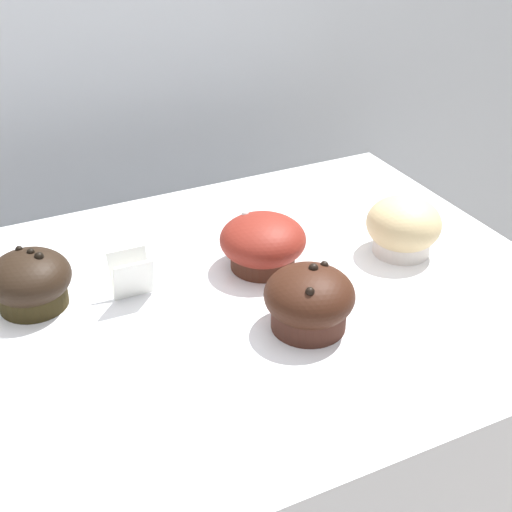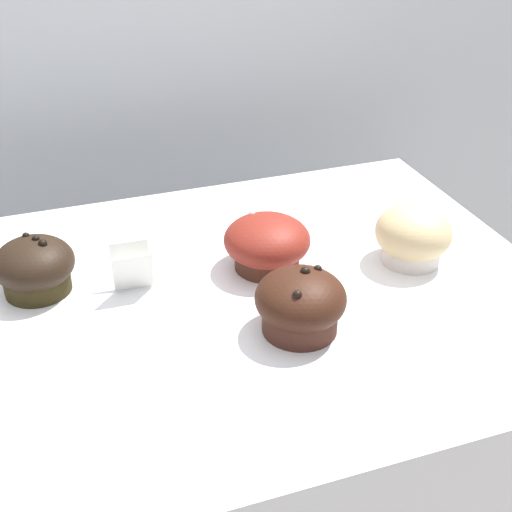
% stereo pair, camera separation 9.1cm
% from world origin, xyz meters
% --- Properties ---
extents(wall_back, '(3.20, 0.10, 1.80)m').
position_xyz_m(wall_back, '(0.00, 0.60, 0.90)').
color(wall_back, silver).
rests_on(wall_back, ground).
extents(muffin_front_center, '(0.11, 0.11, 0.08)m').
position_xyz_m(muffin_front_center, '(0.13, -0.10, 0.97)').
color(muffin_front_center, '#44231A').
rests_on(muffin_front_center, display_counter).
extents(muffin_back_left, '(0.10, 0.10, 0.08)m').
position_xyz_m(muffin_back_left, '(0.34, -0.00, 0.97)').
color(muffin_back_left, silver).
rests_on(muffin_back_left, display_counter).
extents(muffin_back_right, '(0.10, 0.10, 0.08)m').
position_xyz_m(muffin_back_right, '(-0.15, 0.09, 0.97)').
color(muffin_back_right, black).
rests_on(muffin_back_right, display_counter).
extents(muffin_front_left, '(0.12, 0.12, 0.07)m').
position_xyz_m(muffin_front_left, '(0.15, 0.05, 0.97)').
color(muffin_front_left, '#4A2519').
rests_on(muffin_front_left, display_counter).
extents(price_card, '(0.05, 0.04, 0.06)m').
position_xyz_m(price_card, '(-0.03, 0.05, 0.96)').
color(price_card, white).
rests_on(price_card, display_counter).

